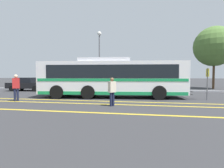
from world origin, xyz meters
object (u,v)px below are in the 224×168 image
at_px(pedestrian_0, 112,90).
at_px(pedestrian_1, 16,86).
at_px(transit_bus, 112,77).
at_px(parked_car_0, 28,84).
at_px(street_lamp, 99,48).
at_px(parked_car_1, 74,85).
at_px(bus_stop_sign, 207,80).
at_px(tree_0, 214,46).

distance_m(pedestrian_0, pedestrian_1, 6.62).
relative_size(transit_bus, parked_car_0, 2.62).
bearing_deg(pedestrian_1, parked_car_0, 87.28).
bearing_deg(pedestrian_0, street_lamp, -123.83).
xyz_separation_m(parked_car_1, pedestrian_1, (-0.77, -8.03, 0.33)).
relative_size(transit_bus, bus_stop_sign, 5.14).
xyz_separation_m(transit_bus, bus_stop_sign, (6.80, -0.38, -0.16)).
relative_size(parked_car_0, bus_stop_sign, 1.96).
relative_size(transit_bus, street_lamp, 1.66).
distance_m(parked_car_0, bus_stop_sign, 17.88).
bearing_deg(transit_bus, pedestrian_1, -67.18).
bearing_deg(bus_stop_sign, parked_car_0, -111.21).
xyz_separation_m(parked_car_0, pedestrian_1, (4.60, -7.51, 0.27)).
height_order(transit_bus, street_lamp, street_lamp).
relative_size(bus_stop_sign, street_lamp, 0.32).
relative_size(pedestrian_1, street_lamp, 0.26).
bearing_deg(bus_stop_sign, pedestrian_1, -83.39).
bearing_deg(tree_0, bus_stop_sign, -111.61).
bearing_deg(transit_bus, bus_stop_sign, 80.69).
bearing_deg(parked_car_1, tree_0, 115.63).
bearing_deg(transit_bus, tree_0, 128.21).
relative_size(parked_car_1, bus_stop_sign, 2.23).
relative_size(parked_car_0, street_lamp, 0.63).
relative_size(parked_car_1, pedestrian_1, 2.81).
height_order(parked_car_0, pedestrian_1, pedestrian_1).
bearing_deg(tree_0, transit_bus, -135.65).
height_order(pedestrian_0, pedestrian_1, pedestrian_1).
height_order(pedestrian_0, street_lamp, street_lamp).
height_order(parked_car_1, tree_0, tree_0).
height_order(transit_bus, bus_stop_sign, transit_bus).
distance_m(parked_car_0, street_lamp, 9.12).
relative_size(parked_car_0, pedestrian_1, 2.47).
bearing_deg(parked_car_1, pedestrian_0, 38.35).
bearing_deg(transit_bus, parked_car_1, -139.40).
xyz_separation_m(bus_stop_sign, tree_0, (4.54, 11.46, 4.03)).
distance_m(transit_bus, street_lamp, 8.00).
bearing_deg(street_lamp, parked_car_0, -162.29).
height_order(transit_bus, parked_car_1, transit_bus).
relative_size(transit_bus, tree_0, 1.43).
xyz_separation_m(parked_car_1, tree_0, (16.43, 6.30, 4.76)).
height_order(pedestrian_0, tree_0, tree_0).
xyz_separation_m(parked_car_0, pedestrian_0, (11.18, -8.20, 0.15)).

